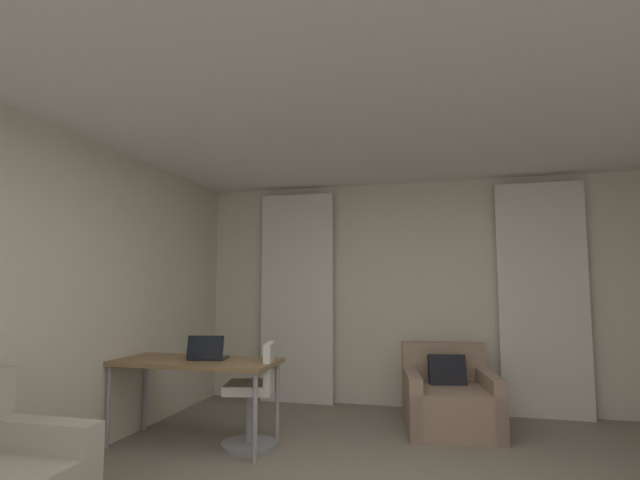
{
  "coord_description": "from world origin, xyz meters",
  "views": [
    {
      "loc": [
        0.35,
        -2.66,
        1.37
      ],
      "look_at": [
        -0.65,
        1.19,
        1.76
      ],
      "focal_mm": 26.78,
      "sensor_mm": 36.0,
      "label": 1
    }
  ],
  "objects_px": {
    "desk": "(195,366)",
    "armchair": "(450,401)",
    "desk_chair": "(254,400)",
    "laptop": "(208,355)"
  },
  "relations": [
    {
      "from": "armchair",
      "to": "desk_chair",
      "type": "xyz_separation_m",
      "value": [
        -1.64,
        -0.93,
        0.12
      ]
    },
    {
      "from": "desk",
      "to": "laptop",
      "type": "distance_m",
      "value": 0.15
    },
    {
      "from": "armchair",
      "to": "desk",
      "type": "distance_m",
      "value": 2.43
    },
    {
      "from": "desk",
      "to": "desk_chair",
      "type": "bearing_deg",
      "value": 7.4
    },
    {
      "from": "desk",
      "to": "laptop",
      "type": "bearing_deg",
      "value": 7.48
    },
    {
      "from": "desk",
      "to": "laptop",
      "type": "xyz_separation_m",
      "value": [
        0.11,
        0.01,
        0.1
      ]
    },
    {
      "from": "armchair",
      "to": "desk_chair",
      "type": "distance_m",
      "value": 1.89
    },
    {
      "from": "laptop",
      "to": "desk",
      "type": "bearing_deg",
      "value": -172.52
    },
    {
      "from": "desk",
      "to": "armchair",
      "type": "bearing_deg",
      "value": 24.78
    },
    {
      "from": "desk_chair",
      "to": "laptop",
      "type": "relative_size",
      "value": 2.44
    }
  ]
}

